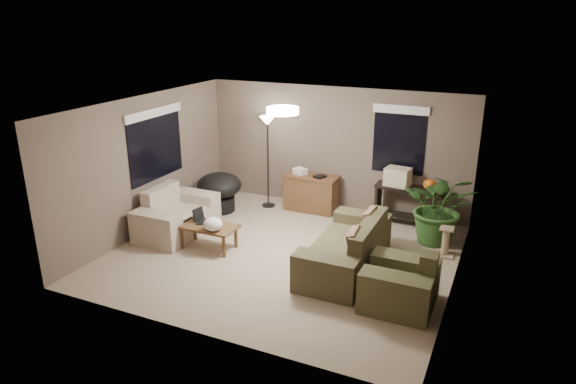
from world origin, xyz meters
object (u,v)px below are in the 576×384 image
at_px(loveseat, 176,217).
at_px(floor_lamp, 268,132).
at_px(papasan_chair, 219,189).
at_px(coffee_table, 208,229).
at_px(desk, 311,193).
at_px(console_table, 409,203).
at_px(cat_scratching_post, 445,243).
at_px(houseplant, 440,215).
at_px(armchair, 401,286).
at_px(main_sofa, 348,251).

relative_size(loveseat, floor_lamp, 0.84).
relative_size(loveseat, papasan_chair, 1.49).
distance_m(coffee_table, papasan_chair, 1.77).
distance_m(desk, console_table, 1.97).
bearing_deg(coffee_table, cat_scratching_post, 20.26).
distance_m(coffee_table, desk, 2.57).
relative_size(coffee_table, houseplant, 0.75).
distance_m(papasan_chair, cat_scratching_post, 4.53).
bearing_deg(console_table, armchair, -80.10).
bearing_deg(houseplant, papasan_chair, -176.67).
relative_size(papasan_chair, floor_lamp, 0.56).
xyz_separation_m(loveseat, armchair, (4.34, -0.79, 0.00)).
relative_size(papasan_chair, cat_scratching_post, 2.15).
relative_size(main_sofa, papasan_chair, 2.05).
bearing_deg(loveseat, coffee_table, -19.38).
relative_size(armchair, desk, 0.91).
bearing_deg(papasan_chair, console_table, 13.61).
height_order(loveseat, papasan_chair, loveseat).
bearing_deg(coffee_table, papasan_chair, 115.21).
bearing_deg(floor_lamp, cat_scratching_post, -13.03).
relative_size(console_table, floor_lamp, 0.68).
distance_m(loveseat, coffee_table, 0.97).
relative_size(main_sofa, console_table, 1.69).
bearing_deg(armchair, cat_scratching_post, 79.64).
height_order(houseplant, cat_scratching_post, houseplant).
xyz_separation_m(coffee_table, desk, (0.94, 2.39, 0.02)).
relative_size(main_sofa, loveseat, 1.38).
bearing_deg(floor_lamp, papasan_chair, -140.32).
relative_size(armchair, floor_lamp, 0.52).
height_order(main_sofa, desk, main_sofa).
height_order(main_sofa, cat_scratching_post, main_sofa).
distance_m(houseplant, cat_scratching_post, 0.59).
bearing_deg(papasan_chair, loveseat, -97.23).
bearing_deg(coffee_table, loveseat, 160.62).
distance_m(armchair, coffee_table, 3.46).
bearing_deg(console_table, houseplant, -43.89).
bearing_deg(console_table, main_sofa, -102.57).
distance_m(main_sofa, console_table, 2.27).
height_order(armchair, desk, armchair).
bearing_deg(console_table, loveseat, -150.48).
height_order(armchair, papasan_chair, armchair).
xyz_separation_m(main_sofa, cat_scratching_post, (1.35, 1.11, -0.08)).
bearing_deg(houseplant, main_sofa, -126.25).
distance_m(armchair, houseplant, 2.33).
xyz_separation_m(coffee_table, floor_lamp, (0.03, 2.25, 1.24)).
distance_m(main_sofa, loveseat, 3.34).
distance_m(main_sofa, armchair, 1.25).
distance_m(desk, houseplant, 2.69).
height_order(coffee_table, houseplant, houseplant).
relative_size(desk, console_table, 0.85).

